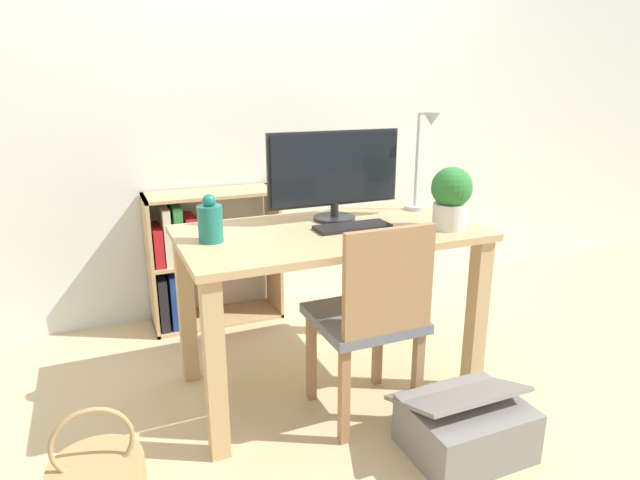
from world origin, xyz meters
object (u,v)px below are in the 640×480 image
monitor (335,172)px  keyboard (352,227)px  storage_box (465,425)px  bookshelf (194,260)px  chair (371,315)px  potted_plant (451,196)px  vase (210,222)px  desk_lamp (424,152)px

monitor → keyboard: bearing=-87.3°
monitor → storage_box: monitor is taller
monitor → bookshelf: 1.07m
keyboard → bookshelf: 1.11m
chair → bookshelf: chair is taller
storage_box → keyboard: bearing=106.4°
monitor → potted_plant: monitor is taller
potted_plant → storage_box: bearing=-114.3°
potted_plant → bookshelf: bearing=130.0°
vase → storage_box: size_ratio=0.44×
monitor → vase: monitor is taller
monitor → chair: 0.67m
vase → storage_box: bearing=-40.0°
storage_box → monitor: bearing=103.5°
potted_plant → bookshelf: potted_plant is taller
storage_box → potted_plant: bearing=65.7°
potted_plant → storage_box: potted_plant is taller
monitor → chair: monitor is taller
monitor → desk_lamp: bearing=-3.0°
bookshelf → storage_box: 1.70m
keyboard → potted_plant: 0.43m
vase → desk_lamp: desk_lamp is taller
desk_lamp → potted_plant: size_ratio=1.79×
keyboard → desk_lamp: size_ratio=0.69×
keyboard → bookshelf: size_ratio=0.43×
keyboard → desk_lamp: (0.44, 0.15, 0.28)m
vase → desk_lamp: bearing=5.6°
keyboard → bookshelf: bearing=119.9°
monitor → chair: size_ratio=0.74×
bookshelf → potted_plant: bearing=-50.0°
storage_box → vase: bearing=140.0°
storage_box → desk_lamp: bearing=70.7°
potted_plant → chair: (-0.43, -0.12, -0.41)m
keyboard → desk_lamp: 0.54m
desk_lamp → storage_box: bearing=-109.3°
monitor → storage_box: bearing=-76.5°
monitor → potted_plant: (0.39, -0.33, -0.08)m
keyboard → vase: (-0.59, 0.04, 0.07)m
desk_lamp → potted_plant: (-0.06, -0.31, -0.15)m
monitor → desk_lamp: (0.45, -0.02, 0.07)m
desk_lamp → bookshelf: desk_lamp is taller
monitor → bookshelf: size_ratio=0.82×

